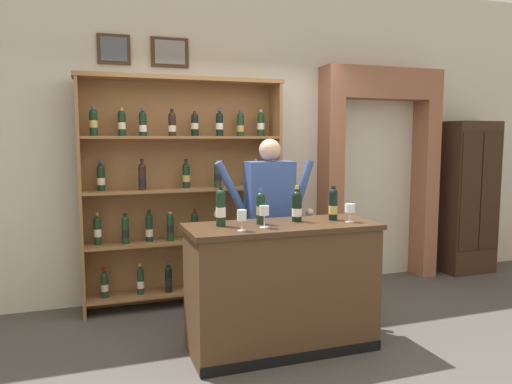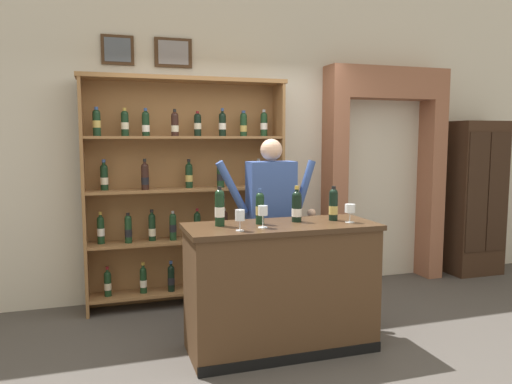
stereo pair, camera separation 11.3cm
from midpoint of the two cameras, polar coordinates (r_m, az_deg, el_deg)
ground_plane at (r=4.15m, az=1.20°, el=-17.87°), size 14.00×14.00×0.02m
back_wall at (r=5.36m, az=-4.99°, el=6.48°), size 12.00×0.19×3.41m
wine_shelf at (r=5.00m, az=-9.10°, el=0.63°), size 2.02×0.34×2.27m
archway_doorway at (r=6.00m, az=13.16°, el=3.53°), size 1.48×0.45×2.48m
side_cabinet at (r=6.67m, az=22.93°, el=-0.57°), size 0.64×0.41×1.89m
tasting_counter at (r=3.99m, az=2.18°, el=-10.93°), size 1.51×0.62×1.02m
shopkeeper at (r=4.50m, az=0.87°, el=-1.98°), size 0.97×0.22×1.68m
tasting_bottle_rosso at (r=3.76m, az=-4.97°, el=-1.78°), size 0.08×0.08×0.31m
tasting_bottle_brunello at (r=3.84m, az=-0.29°, el=-1.81°), size 0.07×0.07×0.28m
tasting_bottle_bianco at (r=3.97m, az=3.95°, el=-1.63°), size 0.08×0.08×0.29m
tasting_bottle_chianti at (r=4.07m, az=8.15°, el=-1.38°), size 0.07×0.07×0.28m
wine_glass_spare at (r=4.00m, az=10.04°, el=-1.93°), size 0.08×0.08×0.15m
wine_glass_center at (r=3.56m, az=-2.56°, el=-2.86°), size 0.07×0.07×0.16m
wine_glass_left at (r=3.68m, az=0.08°, el=-2.34°), size 0.07×0.07×0.17m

